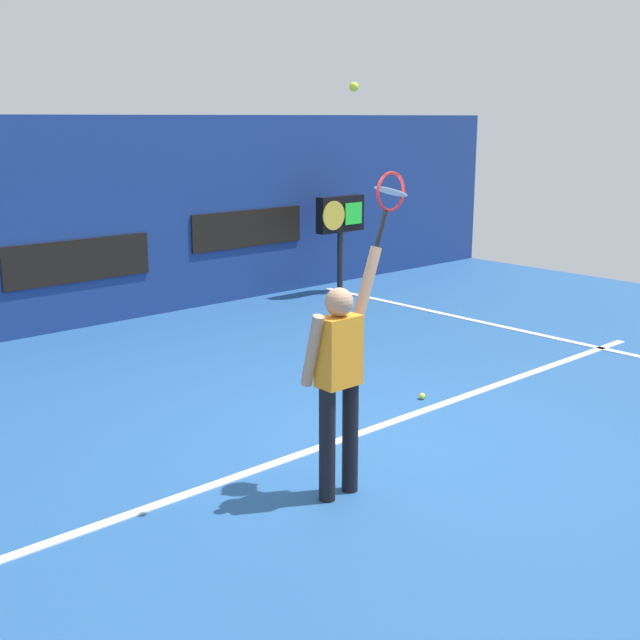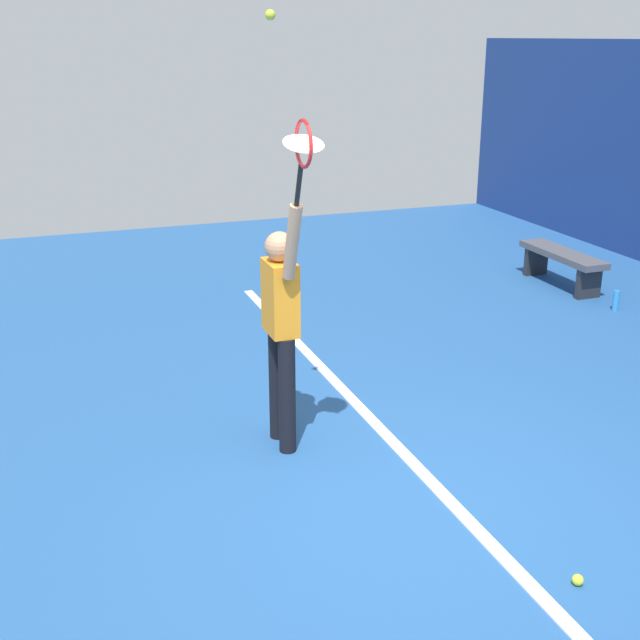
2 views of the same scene
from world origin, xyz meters
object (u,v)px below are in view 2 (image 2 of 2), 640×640
at_px(tennis_player, 282,322).
at_px(spare_ball, 578,580).
at_px(tennis_racket, 303,149).
at_px(court_bench, 562,260).
at_px(water_bottle, 616,301).
at_px(tennis_ball, 270,15).

xyz_separation_m(tennis_player, spare_ball, (2.26, 1.07, -0.98)).
xyz_separation_m(tennis_racket, spare_ball, (1.73, 1.08, -2.31)).
xyz_separation_m(court_bench, spare_ball, (5.12, -3.54, -0.30)).
distance_m(tennis_racket, court_bench, 6.06).
bearing_deg(tennis_racket, water_bottle, 116.81).
bearing_deg(tennis_ball, spare_ball, 27.44).
height_order(tennis_ball, spare_ball, tennis_ball).
height_order(tennis_ball, water_bottle, tennis_ball).
xyz_separation_m(tennis_ball, spare_ball, (2.19, 1.14, -3.11)).
distance_m(tennis_player, spare_ball, 2.68).
bearing_deg(tennis_player, tennis_ball, -42.93).
relative_size(tennis_player, spare_ball, 28.99).
relative_size(tennis_ball, spare_ball, 1.00).
distance_m(tennis_racket, water_bottle, 5.62).
bearing_deg(spare_ball, tennis_player, -154.60).
bearing_deg(spare_ball, tennis_racket, -148.11).
bearing_deg(court_bench, water_bottle, 0.00).
height_order(tennis_player, tennis_ball, tennis_ball).
bearing_deg(court_bench, tennis_ball, -57.88).
height_order(tennis_racket, court_bench, tennis_racket).
relative_size(tennis_player, tennis_racket, 3.15).
height_order(court_bench, spare_ball, court_bench).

